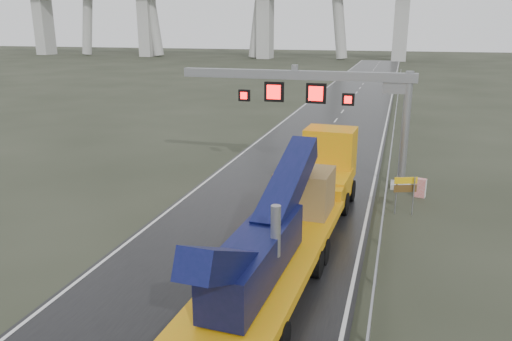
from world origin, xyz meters
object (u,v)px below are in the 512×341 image
(heavy_haul_truck, at_px, (297,209))
(striped_barrier, at_px, (420,188))
(exit_sign_pair, at_px, (405,188))
(sign_gantry, at_px, (327,95))

(heavy_haul_truck, distance_m, striped_barrier, 10.79)
(exit_sign_pair, bearing_deg, heavy_haul_truck, -148.28)
(exit_sign_pair, bearing_deg, sign_gantry, 116.40)
(sign_gantry, xyz_separation_m, heavy_haul_truck, (0.36, -10.64, -3.67))
(exit_sign_pair, xyz_separation_m, striped_barrier, (0.90, 3.24, -0.93))
(sign_gantry, distance_m, striped_barrier, 7.90)
(heavy_haul_truck, height_order, exit_sign_pair, heavy_haul_truck)
(striped_barrier, bearing_deg, heavy_haul_truck, -107.29)
(exit_sign_pair, relative_size, striped_barrier, 1.89)
(sign_gantry, height_order, exit_sign_pair, sign_gantry)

